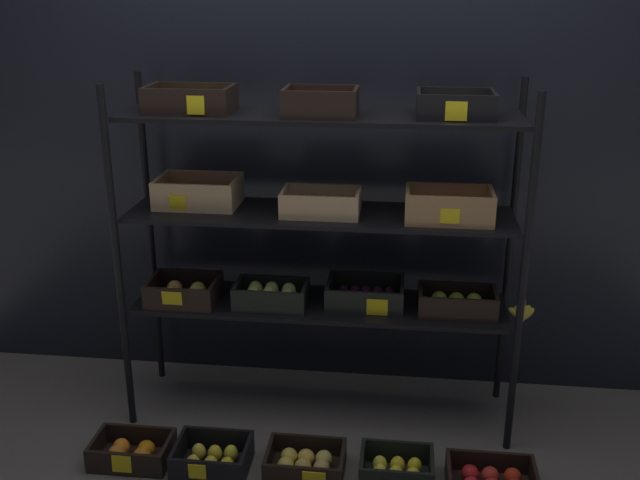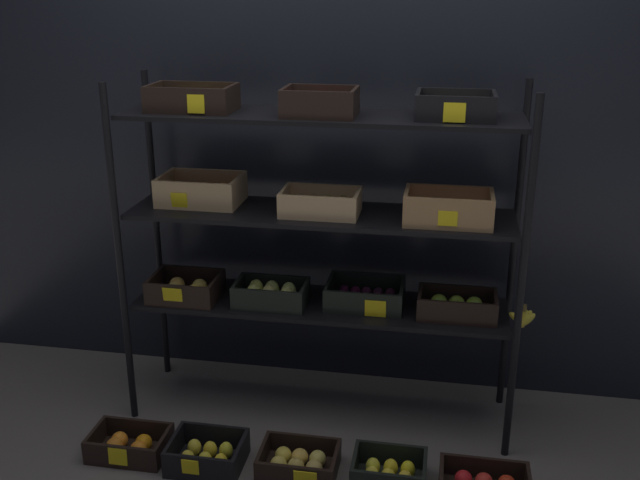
{
  "view_description": "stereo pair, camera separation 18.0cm",
  "coord_description": "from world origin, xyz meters",
  "px_view_note": "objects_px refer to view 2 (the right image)",
  "views": [
    {
      "loc": [
        0.36,
        -3.06,
        1.97
      ],
      "look_at": [
        0.0,
        0.0,
        0.87
      ],
      "focal_mm": 41.06,
      "sensor_mm": 36.0,
      "label": 1
    },
    {
      "loc": [
        0.54,
        -3.03,
        1.97
      ],
      "look_at": [
        0.0,
        0.0,
        0.87
      ],
      "focal_mm": 41.06,
      "sensor_mm": 36.0,
      "label": 2
    }
  ],
  "objects_px": {
    "crate_ground_right_lemon": "(389,473)",
    "crate_ground_apple_gold": "(299,462)",
    "crate_ground_lemon": "(207,455)",
    "crate_ground_orange": "(130,445)",
    "display_rack": "(319,218)"
  },
  "relations": [
    {
      "from": "crate_ground_right_lemon",
      "to": "crate_ground_apple_gold",
      "type": "bearing_deg",
      "value": 178.38
    },
    {
      "from": "crate_ground_lemon",
      "to": "crate_ground_apple_gold",
      "type": "xyz_separation_m",
      "value": [
        0.39,
        0.03,
        -0.01
      ]
    },
    {
      "from": "crate_ground_lemon",
      "to": "crate_ground_right_lemon",
      "type": "distance_m",
      "value": 0.78
    },
    {
      "from": "crate_ground_lemon",
      "to": "crate_ground_right_lemon",
      "type": "xyz_separation_m",
      "value": [
        0.78,
        0.02,
        0.0
      ]
    },
    {
      "from": "crate_ground_orange",
      "to": "crate_ground_lemon",
      "type": "distance_m",
      "value": 0.36
    },
    {
      "from": "crate_ground_orange",
      "to": "crate_ground_right_lemon",
      "type": "relative_size",
      "value": 1.1
    },
    {
      "from": "display_rack",
      "to": "crate_ground_orange",
      "type": "height_order",
      "value": "display_rack"
    },
    {
      "from": "display_rack",
      "to": "crate_ground_apple_gold",
      "type": "distance_m",
      "value": 1.05
    },
    {
      "from": "crate_ground_orange",
      "to": "crate_ground_right_lemon",
      "type": "bearing_deg",
      "value": 0.19
    },
    {
      "from": "crate_ground_right_lemon",
      "to": "crate_ground_lemon",
      "type": "bearing_deg",
      "value": -178.84
    },
    {
      "from": "crate_ground_lemon",
      "to": "crate_ground_orange",
      "type": "bearing_deg",
      "value": 178.09
    },
    {
      "from": "crate_ground_lemon",
      "to": "display_rack",
      "type": "bearing_deg",
      "value": 51.86
    },
    {
      "from": "crate_ground_orange",
      "to": "display_rack",
      "type": "bearing_deg",
      "value": 33.09
    },
    {
      "from": "crate_ground_lemon",
      "to": "crate_ground_right_lemon",
      "type": "bearing_deg",
      "value": 1.16
    },
    {
      "from": "display_rack",
      "to": "crate_ground_orange",
      "type": "distance_m",
      "value": 1.3
    }
  ]
}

